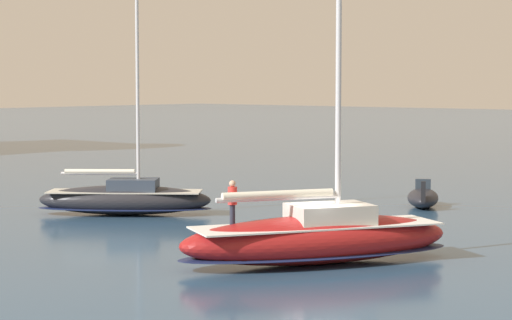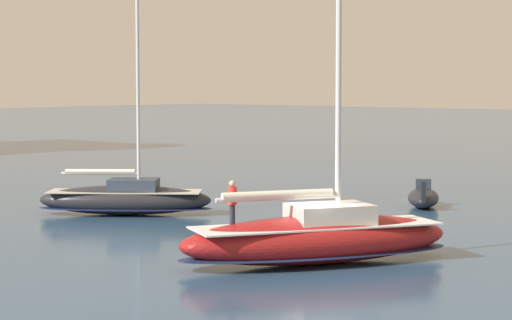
% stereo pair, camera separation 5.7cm
% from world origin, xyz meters
% --- Properties ---
extents(ground_plane, '(400.00, 400.00, 0.00)m').
position_xyz_m(ground_plane, '(0.00, 0.00, 0.00)').
color(ground_plane, '#2D4C6B').
extents(sailboat_main, '(10.90, 7.91, 14.83)m').
position_xyz_m(sailboat_main, '(0.02, -0.01, 1.01)').
color(sailboat_main, maroon).
rests_on(sailboat_main, ground).
extents(sailboat_moored_near_marina, '(7.52, 8.59, 12.32)m').
position_xyz_m(sailboat_moored_near_marina, '(4.62, 15.83, 0.84)').
color(sailboat_moored_near_marina, '#232328').
rests_on(sailboat_moored_near_marina, ground).
extents(motor_tender, '(4.42, 3.60, 1.60)m').
position_xyz_m(motor_tender, '(17.30, 5.90, 0.52)').
color(motor_tender, black).
rests_on(motor_tender, ground).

